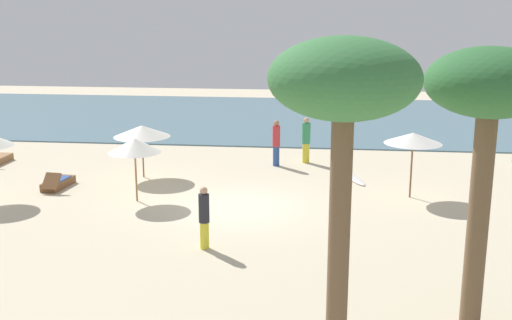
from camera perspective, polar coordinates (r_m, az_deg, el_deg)
ground_plane at (r=20.70m, az=-1.60°, el=-4.26°), size 60.00×60.00×0.00m
ocean_water at (r=37.15m, az=2.04°, el=3.82°), size 48.00×16.00×0.06m
umbrella_1 at (r=24.26m, az=-10.21°, el=2.57°), size 2.13×2.13×2.01m
umbrella_2 at (r=21.90m, az=13.93°, el=1.91°), size 1.94×1.94×2.25m
umbrella_3 at (r=21.24m, az=-10.85°, el=1.29°), size 1.75×1.75×2.15m
lounger_2 at (r=23.92m, az=-17.40°, el=-1.99°), size 0.76×1.75×0.68m
person_0 at (r=26.41m, az=4.53°, el=1.82°), size 0.44×0.44×1.91m
person_1 at (r=25.81m, az=1.83°, el=1.58°), size 0.43×0.43×1.88m
person_2 at (r=17.05m, az=-4.68°, el=-5.13°), size 0.33×0.33×1.73m
palm_2 at (r=10.15m, az=7.89°, el=6.08°), size 2.43×2.43×5.93m
palm_3 at (r=12.79m, az=20.21°, el=5.50°), size 2.45×2.45×5.65m
surfboard at (r=24.32m, az=8.75°, el=-1.60°), size 1.07×2.17×0.07m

